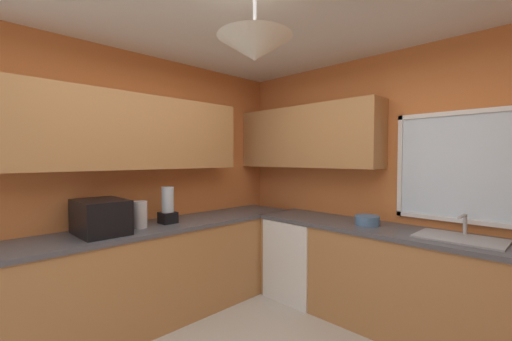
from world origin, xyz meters
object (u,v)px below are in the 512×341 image
object	(u,v)px
kettle	(140,215)
bowl	(367,220)
microwave	(101,217)
sink_assembly	(460,238)
dishwasher	(300,258)
blender_appliance	(168,207)

from	to	relation	value
kettle	bowl	bearing A→B (deg)	48.57
microwave	sink_assembly	xyz separation A→B (m)	(2.20, 1.94, -0.13)
kettle	sink_assembly	world-z (taller)	kettle
kettle	bowl	distance (m)	2.13
dishwasher	sink_assembly	xyz separation A→B (m)	(1.54, 0.04, 0.49)
dishwasher	blender_appliance	xyz separation A→B (m)	(-0.66, -1.28, 0.64)
kettle	sink_assembly	distance (m)	2.70
blender_appliance	dishwasher	bearing A→B (deg)	62.65
microwave	sink_assembly	distance (m)	2.94
bowl	sink_assembly	bearing A→B (deg)	0.47
sink_assembly	blender_appliance	distance (m)	2.56
microwave	kettle	bearing A→B (deg)	86.63
dishwasher	bowl	world-z (taller)	bowl
microwave	bowl	bearing A→B (deg)	53.58
kettle	bowl	size ratio (longest dim) A/B	1.09
blender_appliance	kettle	bearing A→B (deg)	-86.05
microwave	sink_assembly	world-z (taller)	microwave
dishwasher	bowl	size ratio (longest dim) A/B	3.83
bowl	blender_appliance	xyz separation A→B (m)	(-1.43, -1.31, 0.12)
dishwasher	bowl	xyz separation A→B (m)	(0.77, 0.03, 0.53)
microwave	blender_appliance	size ratio (longest dim) A/B	1.33
dishwasher	blender_appliance	distance (m)	1.57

